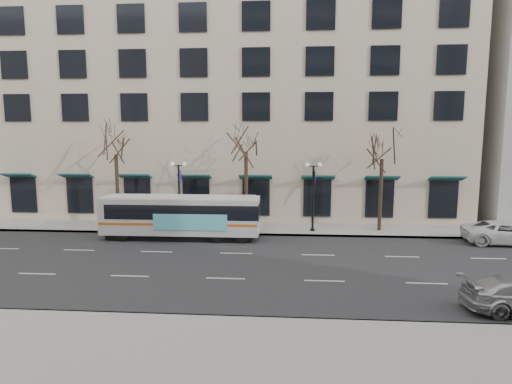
# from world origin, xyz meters

# --- Properties ---
(ground) EXTENTS (160.00, 160.00, 0.00)m
(ground) POSITION_xyz_m (0.00, 0.00, 0.00)
(ground) COLOR black
(ground) RESTS_ON ground
(sidewalk_far) EXTENTS (80.00, 4.00, 0.15)m
(sidewalk_far) POSITION_xyz_m (5.00, 9.00, 0.07)
(sidewalk_far) COLOR gray
(sidewalk_far) RESTS_ON ground
(building_hotel) EXTENTS (40.00, 20.00, 24.00)m
(building_hotel) POSITION_xyz_m (-2.00, 21.00, 12.00)
(building_hotel) COLOR #BEA991
(building_hotel) RESTS_ON ground
(tree_far_left) EXTENTS (3.60, 3.60, 8.34)m
(tree_far_left) POSITION_xyz_m (-10.00, 8.80, 6.70)
(tree_far_left) COLOR black
(tree_far_left) RESTS_ON ground
(tree_far_mid) EXTENTS (3.60, 3.60, 8.55)m
(tree_far_mid) POSITION_xyz_m (0.00, 8.80, 6.91)
(tree_far_mid) COLOR black
(tree_far_mid) RESTS_ON ground
(tree_far_right) EXTENTS (3.60, 3.60, 8.06)m
(tree_far_right) POSITION_xyz_m (10.00, 8.80, 6.42)
(tree_far_right) COLOR black
(tree_far_right) RESTS_ON ground
(lamp_post_left) EXTENTS (1.22, 0.45, 5.21)m
(lamp_post_left) POSITION_xyz_m (-4.99, 8.20, 2.94)
(lamp_post_left) COLOR black
(lamp_post_left) RESTS_ON ground
(lamp_post_right) EXTENTS (1.22, 0.45, 5.21)m
(lamp_post_right) POSITION_xyz_m (5.01, 8.20, 2.94)
(lamp_post_right) COLOR black
(lamp_post_right) RESTS_ON ground
(city_bus) EXTENTS (11.04, 2.51, 2.99)m
(city_bus) POSITION_xyz_m (-4.22, 5.80, 1.63)
(city_bus) COLOR silver
(city_bus) RESTS_ON ground
(white_pickup) EXTENTS (5.65, 2.97, 1.52)m
(white_pickup) POSITION_xyz_m (17.70, 5.86, 0.76)
(white_pickup) COLOR silver
(white_pickup) RESTS_ON ground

